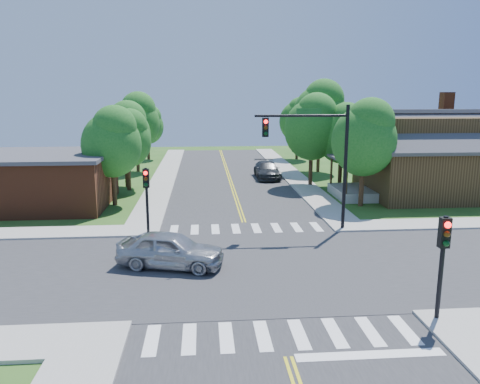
{
  "coord_description": "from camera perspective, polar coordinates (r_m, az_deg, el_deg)",
  "views": [
    {
      "loc": [
        -2.47,
        -20.08,
        7.81
      ],
      "look_at": [
        -0.34,
        6.36,
        2.2
      ],
      "focal_mm": 35.0,
      "sensor_mm": 36.0,
      "label": 1
    }
  ],
  "objects": [
    {
      "name": "tree_e_c",
      "position": [
        47.58,
        9.82,
        9.65
      ],
      "size": [
        5.43,
        5.16,
        9.23
      ],
      "color": "#382314",
      "rests_on": "ground"
    },
    {
      "name": "signal_mast_ne",
      "position": [
        26.61,
        9.34,
        5.4
      ],
      "size": [
        5.3,
        0.42,
        7.2
      ],
      "color": "black",
      "rests_on": "ground"
    },
    {
      "name": "ground",
      "position": [
        21.69,
        2.27,
        -9.18
      ],
      "size": [
        100.0,
        100.0,
        0.0
      ],
      "primitive_type": "plane",
      "color": "#275319",
      "rests_on": "ground"
    },
    {
      "name": "car_silver",
      "position": [
        21.61,
        -8.45,
        -7.06
      ],
      "size": [
        4.41,
        5.83,
        1.65
      ],
      "primitive_type": "imported",
      "rotation": [
        0.0,
        0.0,
        1.3
      ],
      "color": "#ADAFB4",
      "rests_on": "ground"
    },
    {
      "name": "road_ns",
      "position": [
        21.68,
        2.27,
        -9.13
      ],
      "size": [
        10.0,
        90.0,
        0.04
      ],
      "primitive_type": "cube",
      "color": "#2D2D30",
      "rests_on": "ground"
    },
    {
      "name": "building_nw",
      "position": [
        35.78,
        -23.67,
        1.4
      ],
      "size": [
        10.4,
        8.4,
        3.73
      ],
      "color": "brown",
      "rests_on": "ground"
    },
    {
      "name": "centerline",
      "position": [
        21.67,
        2.27,
        -9.06
      ],
      "size": [
        0.3,
        90.0,
        0.01
      ],
      "color": "yellow",
      "rests_on": "ground"
    },
    {
      "name": "tree_e_b",
      "position": [
        40.08,
        12.44,
        7.16
      ],
      "size": [
        4.19,
        3.98,
        7.12
      ],
      "color": "#382314",
      "rests_on": "ground"
    },
    {
      "name": "tree_e_a",
      "position": [
        33.38,
        15.07,
        6.64
      ],
      "size": [
        4.45,
        4.23,
        7.57
      ],
      "color": "#382314",
      "rests_on": "ground"
    },
    {
      "name": "car_dgrey",
      "position": [
        43.7,
        3.31,
        2.64
      ],
      "size": [
        2.16,
        5.26,
        1.52
      ],
      "primitive_type": "imported",
      "rotation": [
        0.0,
        0.0,
        0.0
      ],
      "color": "#2A2C2F",
      "rests_on": "ground"
    },
    {
      "name": "signal_pole_nw",
      "position": [
        26.35,
        -11.34,
        0.44
      ],
      "size": [
        0.34,
        0.42,
        3.8
      ],
      "color": "black",
      "rests_on": "ground"
    },
    {
      "name": "tree_w_b",
      "position": [
        40.32,
        -13.76,
        7.27
      ],
      "size": [
        4.28,
        4.07,
        7.28
      ],
      "color": "#382314",
      "rests_on": "ground"
    },
    {
      "name": "tree_bldg",
      "position": [
        38.94,
        -13.53,
        6.52
      ],
      "size": [
        3.91,
        3.72,
        6.65
      ],
      "color": "#382314",
      "rests_on": "ground"
    },
    {
      "name": "house_ne",
      "position": [
        38.81,
        22.43,
        4.41
      ],
      "size": [
        13.05,
        8.8,
        7.11
      ],
      "color": "#302111",
      "rests_on": "ground"
    },
    {
      "name": "tree_w_a",
      "position": [
        33.81,
        -15.29,
        6.11
      ],
      "size": [
        4.15,
        3.94,
        7.05
      ],
      "color": "#382314",
      "rests_on": "ground"
    },
    {
      "name": "sidewalk_ne",
      "position": [
        41.02,
        21.97,
        0.19
      ],
      "size": [
        40.0,
        40.0,
        0.14
      ],
      "color": "#9E9B93",
      "rests_on": "ground"
    },
    {
      "name": "tree_house",
      "position": [
        39.95,
        8.9,
        8.02
      ],
      "size": [
        4.65,
        4.42,
        7.9
      ],
      "color": "#382314",
      "rests_on": "ground"
    },
    {
      "name": "tree_w_d",
      "position": [
        57.11,
        -11.16,
        8.15
      ],
      "size": [
        3.82,
        3.63,
        6.5
      ],
      "color": "#382314",
      "rests_on": "ground"
    },
    {
      "name": "crosswalk_north",
      "position": [
        27.51,
        0.74,
        -4.45
      ],
      "size": [
        8.85,
        2.0,
        0.01
      ],
      "color": "white",
      "rests_on": "ground"
    },
    {
      "name": "stop_bar",
      "position": [
        15.54,
        15.57,
        -18.71
      ],
      "size": [
        4.6,
        0.45,
        0.09
      ],
      "primitive_type": "cube",
      "color": "white",
      "rests_on": "ground"
    },
    {
      "name": "signal_pole_se",
      "position": [
        17.34,
        23.54,
        -6.36
      ],
      "size": [
        0.34,
        0.42,
        3.8
      ],
      "color": "black",
      "rests_on": "ground"
    },
    {
      "name": "sidewalk_nw",
      "position": [
        39.07,
        -24.47,
        -0.57
      ],
      "size": [
        40.0,
        40.0,
        0.14
      ],
      "color": "#9E9B93",
      "rests_on": "ground"
    },
    {
      "name": "intersection_patch",
      "position": [
        21.69,
        2.27,
        -9.18
      ],
      "size": [
        10.2,
        10.2,
        0.06
      ],
      "primitive_type": "cube",
      "color": "#2D2D30",
      "rests_on": "ground"
    },
    {
      "name": "tree_w_c",
      "position": [
        48.24,
        -12.48,
        8.63
      ],
      "size": [
        4.72,
        4.48,
        8.02
      ],
      "color": "#382314",
      "rests_on": "ground"
    },
    {
      "name": "tree_e_d",
      "position": [
        56.69,
        7.12,
        8.86
      ],
      "size": [
        4.36,
        4.14,
        7.41
      ],
      "color": "#382314",
      "rests_on": "ground"
    },
    {
      "name": "crosswalk_south",
      "position": [
        16.09,
        5.02,
        -16.95
      ],
      "size": [
        8.85,
        2.0,
        0.01
      ],
      "color": "white",
      "rests_on": "ground"
    },
    {
      "name": "road_ew",
      "position": [
        21.68,
        2.27,
        -9.11
      ],
      "size": [
        90.0,
        10.0,
        0.04
      ],
      "primitive_type": "cube",
      "color": "#2D2D30",
      "rests_on": "ground"
    }
  ]
}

